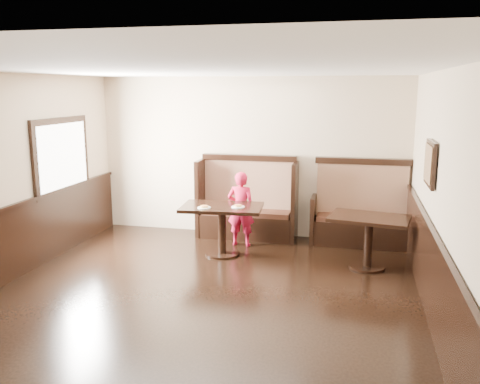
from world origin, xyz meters
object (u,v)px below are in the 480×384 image
(booth_neighbor, at_px, (361,216))
(child, at_px, (241,209))
(table_neighbor, at_px, (369,230))
(booth_main, at_px, (248,208))
(table_main, at_px, (222,217))

(booth_neighbor, height_order, child, booth_neighbor)
(table_neighbor, bearing_deg, booth_main, 160.39)
(booth_neighbor, bearing_deg, table_main, -153.09)
(booth_main, relative_size, table_main, 1.34)
(booth_main, height_order, table_neighbor, booth_main)
(table_main, distance_m, table_neighbor, 2.24)
(booth_main, height_order, booth_neighbor, same)
(child, bearing_deg, table_main, 72.84)
(child, bearing_deg, booth_main, -89.07)
(booth_neighbor, distance_m, child, 2.02)
(booth_neighbor, height_order, table_neighbor, booth_neighbor)
(booth_main, xyz_separation_m, table_neighbor, (2.06, -1.18, 0.05))
(booth_main, xyz_separation_m, child, (0.00, -0.53, 0.10))
(booth_main, relative_size, booth_neighbor, 1.06)
(table_neighbor, xyz_separation_m, child, (-2.06, 0.66, 0.05))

